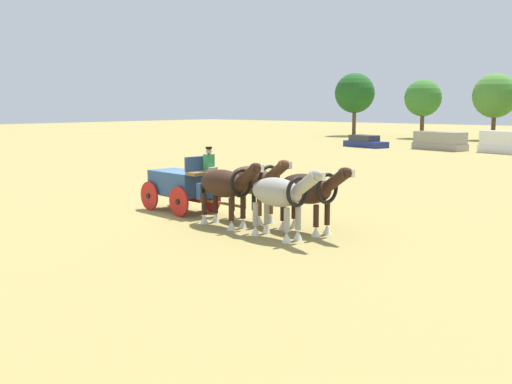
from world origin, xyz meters
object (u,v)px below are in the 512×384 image
(show_wagon, at_px, (182,184))
(draft_horse_lead_off, at_px, (280,195))
(draft_horse_rear_off, at_px, (226,185))
(parked_vehicle_a, at_px, (365,142))
(draft_horse_rear_near, at_px, (254,182))
(parked_vehicle_c, at_px, (505,142))
(draft_horse_lead_near, at_px, (308,191))
(parked_vehicle_b, at_px, (440,141))

(show_wagon, xyz_separation_m, draft_horse_lead_off, (5.92, -1.28, 0.30))
(show_wagon, bearing_deg, draft_horse_rear_off, -16.90)
(draft_horse_rear_off, height_order, parked_vehicle_a, draft_horse_rear_off)
(draft_horse_rear_off, xyz_separation_m, draft_horse_lead_off, (2.59, -0.27, -0.03))
(show_wagon, relative_size, draft_horse_rear_near, 1.76)
(parked_vehicle_c, bearing_deg, draft_horse_lead_near, -79.48)
(draft_horse_rear_near, height_order, draft_horse_rear_off, draft_horse_rear_near)
(draft_horse_rear_off, bearing_deg, draft_horse_lead_near, 20.59)
(draft_horse_rear_near, height_order, draft_horse_lead_near, draft_horse_rear_near)
(draft_horse_rear_off, distance_m, parked_vehicle_b, 40.31)
(draft_horse_rear_near, bearing_deg, parked_vehicle_c, 96.75)
(draft_horse_rear_near, distance_m, draft_horse_rear_off, 1.30)
(draft_horse_lead_off, relative_size, parked_vehicle_c, 0.69)
(draft_horse_lead_near, xyz_separation_m, draft_horse_lead_off, (-0.13, -1.29, 0.00))
(draft_horse_lead_off, bearing_deg, parked_vehicle_a, 117.75)
(draft_horse_lead_off, xyz_separation_m, parked_vehicle_b, (-12.83, 39.26, -0.57))
(draft_horse_lead_near, relative_size, parked_vehicle_a, 0.65)
(draft_horse_lead_near, bearing_deg, parked_vehicle_c, 100.52)
(show_wagon, bearing_deg, parked_vehicle_a, 110.97)
(draft_horse_lead_off, height_order, parked_vehicle_a, draft_horse_lead_off)
(draft_horse_rear_near, height_order, draft_horse_lead_off, draft_horse_rear_near)
(parked_vehicle_c, bearing_deg, draft_horse_rear_off, -83.66)
(show_wagon, relative_size, parked_vehicle_a, 1.12)
(draft_horse_rear_off, relative_size, parked_vehicle_a, 0.65)
(draft_horse_rear_near, relative_size, parked_vehicle_c, 0.70)
(show_wagon, distance_m, parked_vehicle_c, 37.96)
(draft_horse_lead_near, bearing_deg, draft_horse_rear_off, -159.41)
(show_wagon, relative_size, parked_vehicle_b, 1.02)
(draft_horse_rear_near, bearing_deg, parked_vehicle_a, 115.69)
(show_wagon, xyz_separation_m, parked_vehicle_b, (-6.91, 37.98, -0.27))
(show_wagon, bearing_deg, parked_vehicle_b, 100.32)
(draft_horse_lead_near, distance_m, parked_vehicle_c, 38.59)
(draft_horse_lead_near, xyz_separation_m, parked_vehicle_c, (-7.05, 37.93, -0.46))
(show_wagon, height_order, parked_vehicle_a, show_wagon)
(show_wagon, height_order, draft_horse_rear_near, show_wagon)
(show_wagon, bearing_deg, parked_vehicle_c, 91.52)
(draft_horse_rear_near, height_order, parked_vehicle_a, draft_horse_rear_near)
(draft_horse_lead_off, distance_m, parked_vehicle_b, 41.31)
(show_wagon, distance_m, parked_vehicle_a, 39.28)
(draft_horse_lead_near, xyz_separation_m, parked_vehicle_a, (-20.10, 36.67, -0.87))
(show_wagon, xyz_separation_m, parked_vehicle_a, (-14.05, 36.68, -0.57))
(draft_horse_lead_near, relative_size, parked_vehicle_c, 0.71)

